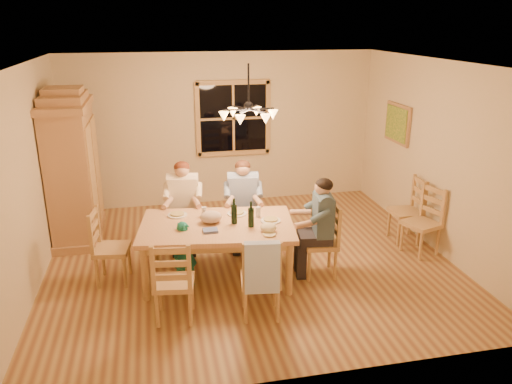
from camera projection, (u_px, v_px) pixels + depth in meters
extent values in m
plane|color=brown|center=(249.00, 260.00, 7.04)|extent=(5.50, 5.50, 0.00)
cube|color=white|center=(248.00, 63.00, 6.16)|extent=(5.50, 5.00, 0.02)
cube|color=beige|center=(222.00, 130.00, 8.91)|extent=(5.50, 0.02, 2.70)
cube|color=beige|center=(27.00, 181.00, 6.06)|extent=(0.02, 5.00, 2.70)
cube|color=beige|center=(437.00, 157.00, 7.13)|extent=(0.02, 5.00, 2.70)
cube|color=black|center=(233.00, 118.00, 8.86)|extent=(1.20, 0.03, 1.20)
cube|color=tan|center=(233.00, 118.00, 8.85)|extent=(1.30, 0.06, 1.30)
cube|color=#A67848|center=(398.00, 124.00, 8.15)|extent=(0.04, 0.78, 0.64)
cube|color=#1E6B2D|center=(396.00, 124.00, 8.15)|extent=(0.02, 0.68, 0.54)
cylinder|color=black|center=(249.00, 85.00, 6.24)|extent=(0.02, 0.02, 0.53)
sphere|color=black|center=(249.00, 106.00, 6.33)|extent=(0.12, 0.12, 0.12)
cylinder|color=black|center=(261.00, 109.00, 6.37)|extent=(0.34, 0.02, 0.02)
cone|color=#FFB259|center=(273.00, 115.00, 6.43)|extent=(0.13, 0.13, 0.12)
cylinder|color=black|center=(253.00, 107.00, 6.49)|extent=(0.19, 0.31, 0.02)
cone|color=#FFB259|center=(256.00, 111.00, 6.66)|extent=(0.13, 0.13, 0.12)
cylinder|color=black|center=(241.00, 108.00, 6.46)|extent=(0.19, 0.31, 0.02)
cone|color=#FFB259|center=(233.00, 112.00, 6.59)|extent=(0.13, 0.13, 0.12)
cylinder|color=black|center=(236.00, 110.00, 6.31)|extent=(0.34, 0.02, 0.02)
cone|color=#FFB259|center=(224.00, 116.00, 6.31)|extent=(0.13, 0.13, 0.12)
cylinder|color=black|center=(244.00, 111.00, 6.20)|extent=(0.19, 0.31, 0.02)
cone|color=#FFB259|center=(240.00, 120.00, 6.08)|extent=(0.13, 0.13, 0.12)
cylinder|color=black|center=(257.00, 111.00, 6.23)|extent=(0.19, 0.31, 0.02)
cone|color=#FFB259|center=(266.00, 119.00, 6.14)|extent=(0.13, 0.13, 0.12)
cube|color=#A67848|center=(73.00, 175.00, 7.50)|extent=(0.60, 1.30, 2.00)
cube|color=#A67848|center=(65.00, 105.00, 7.15)|extent=(0.66, 1.40, 0.10)
cube|color=#A67848|center=(64.00, 98.00, 7.12)|extent=(0.58, 1.00, 0.12)
cube|color=#A67848|center=(63.00, 91.00, 7.09)|extent=(0.52, 0.55, 0.10)
cube|color=tan|center=(93.00, 180.00, 7.25)|extent=(0.03, 0.55, 1.60)
cube|color=tan|center=(97.00, 168.00, 7.86)|extent=(0.03, 0.55, 1.60)
cube|color=#A67848|center=(81.00, 232.00, 7.80)|extent=(0.66, 1.40, 0.12)
cube|color=tan|center=(217.00, 226.00, 6.32)|extent=(2.07, 1.43, 0.06)
cube|color=tan|center=(217.00, 232.00, 6.35)|extent=(1.90, 1.26, 0.10)
cylinder|color=tan|center=(145.00, 274.00, 5.93)|extent=(0.09, 0.09, 0.70)
cylinder|color=tan|center=(289.00, 269.00, 6.05)|extent=(0.09, 0.09, 0.70)
cylinder|color=tan|center=(155.00, 239.00, 6.85)|extent=(0.09, 0.09, 0.70)
cylinder|color=tan|center=(280.00, 236.00, 6.97)|extent=(0.09, 0.09, 0.70)
cube|color=tan|center=(184.00, 220.00, 7.24)|extent=(0.49, 0.48, 0.06)
cube|color=tan|center=(184.00, 203.00, 7.15)|extent=(0.38, 0.10, 0.54)
cube|color=tan|center=(243.00, 219.00, 7.30)|extent=(0.49, 0.48, 0.06)
cube|color=tan|center=(243.00, 201.00, 7.21)|extent=(0.38, 0.10, 0.54)
cube|color=tan|center=(174.00, 283.00, 5.53)|extent=(0.49, 0.48, 0.06)
cube|color=tan|center=(173.00, 261.00, 5.44)|extent=(0.38, 0.10, 0.54)
cube|color=tan|center=(261.00, 280.00, 5.59)|extent=(0.49, 0.48, 0.06)
cube|color=tan|center=(261.00, 258.00, 5.50)|extent=(0.38, 0.10, 0.54)
cube|color=tan|center=(112.00, 249.00, 6.33)|extent=(0.48, 0.49, 0.06)
cube|color=tan|center=(110.00, 230.00, 6.24)|extent=(0.10, 0.38, 0.54)
cube|color=tan|center=(320.00, 243.00, 6.51)|extent=(0.48, 0.49, 0.06)
cube|color=tan|center=(321.00, 224.00, 6.42)|extent=(0.10, 0.38, 0.54)
cube|color=#F7E1BF|center=(183.00, 195.00, 7.11)|extent=(0.43, 0.27, 0.52)
cube|color=#262328|center=(184.00, 215.00, 7.22)|extent=(0.43, 0.47, 0.14)
sphere|color=tan|center=(182.00, 170.00, 6.99)|extent=(0.21, 0.21, 0.21)
ellipsoid|color=#592614|center=(182.00, 167.00, 6.98)|extent=(0.22, 0.22, 0.17)
cube|color=#33528C|center=(243.00, 194.00, 7.17)|extent=(0.43, 0.27, 0.52)
cube|color=#262328|center=(243.00, 214.00, 7.27)|extent=(0.43, 0.47, 0.14)
sphere|color=tan|center=(243.00, 168.00, 7.05)|extent=(0.21, 0.21, 0.21)
ellipsoid|color=#381E11|center=(243.00, 166.00, 7.04)|extent=(0.22, 0.22, 0.17)
cube|color=#415869|center=(322.00, 215.00, 6.38)|extent=(0.27, 0.43, 0.52)
cube|color=#262328|center=(321.00, 237.00, 6.48)|extent=(0.47, 0.43, 0.14)
sphere|color=tan|center=(323.00, 187.00, 6.26)|extent=(0.21, 0.21, 0.21)
ellipsoid|color=black|center=(323.00, 185.00, 6.25)|extent=(0.22, 0.22, 0.17)
cube|color=#B0C8EE|center=(262.00, 268.00, 5.33)|extent=(0.39, 0.15, 0.58)
cylinder|color=black|center=(234.00, 211.00, 6.29)|extent=(0.08, 0.08, 0.33)
cylinder|color=black|center=(251.00, 214.00, 6.19)|extent=(0.08, 0.08, 0.33)
cylinder|color=white|center=(177.00, 215.00, 6.58)|extent=(0.26, 0.26, 0.02)
cylinder|color=white|center=(237.00, 214.00, 6.63)|extent=(0.26, 0.26, 0.02)
cylinder|color=white|center=(271.00, 221.00, 6.39)|extent=(0.26, 0.26, 0.02)
cylinder|color=silver|center=(204.00, 212.00, 6.51)|extent=(0.06, 0.06, 0.14)
cylinder|color=silver|center=(258.00, 212.00, 6.52)|extent=(0.06, 0.06, 0.14)
ellipsoid|color=beige|center=(268.00, 227.00, 6.07)|extent=(0.20, 0.20, 0.11)
cube|color=#55649C|center=(210.00, 230.00, 6.08)|extent=(0.20, 0.16, 0.03)
ellipsoid|color=tan|center=(211.00, 217.00, 6.33)|extent=(0.28, 0.22, 0.15)
imported|color=#1B7D6B|center=(185.00, 254.00, 6.25)|extent=(0.35, 0.26, 0.86)
cube|color=tan|center=(421.00, 224.00, 7.11)|extent=(0.54, 0.55, 0.06)
cube|color=tan|center=(423.00, 206.00, 7.02)|extent=(0.16, 0.38, 0.54)
cube|color=tan|center=(406.00, 212.00, 7.54)|extent=(0.44, 0.46, 0.06)
cube|color=tan|center=(407.00, 196.00, 7.45)|extent=(0.06, 0.38, 0.54)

